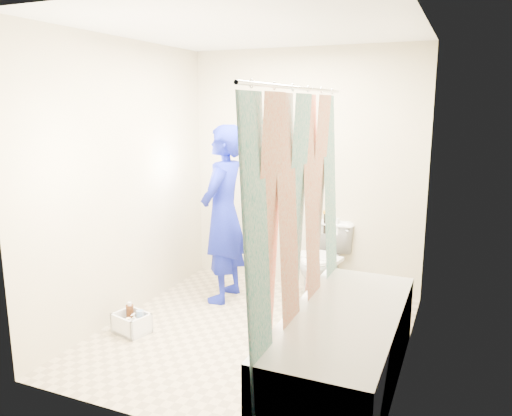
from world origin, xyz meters
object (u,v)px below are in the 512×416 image
at_px(cleaning_caddy, 132,324).
at_px(plumber, 224,214).
at_px(bathtub, 343,345).
at_px(toilet, 324,261).

bearing_deg(cleaning_caddy, plumber, 85.07).
xyz_separation_m(bathtub, toilet, (-0.55, 1.48, 0.09)).
bearing_deg(bathtub, toilet, 110.40).
height_order(bathtub, cleaning_caddy, bathtub).
bearing_deg(toilet, cleaning_caddy, -122.32).
xyz_separation_m(toilet, cleaning_caddy, (-1.22, -1.43, -0.28)).
bearing_deg(toilet, bathtub, -61.47).
bearing_deg(cleaning_caddy, bathtub, 13.63).
distance_m(bathtub, plumber, 1.83).
bearing_deg(bathtub, cleaning_caddy, 178.40).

